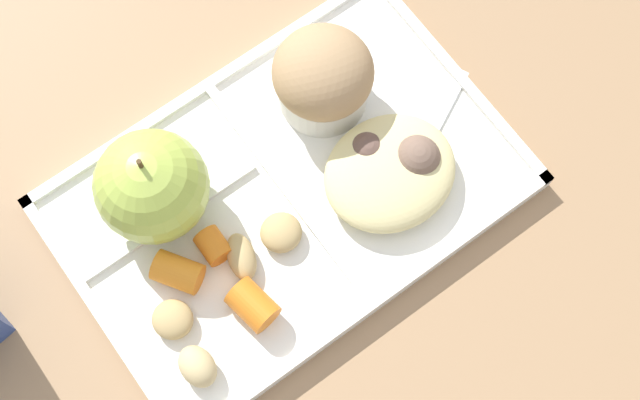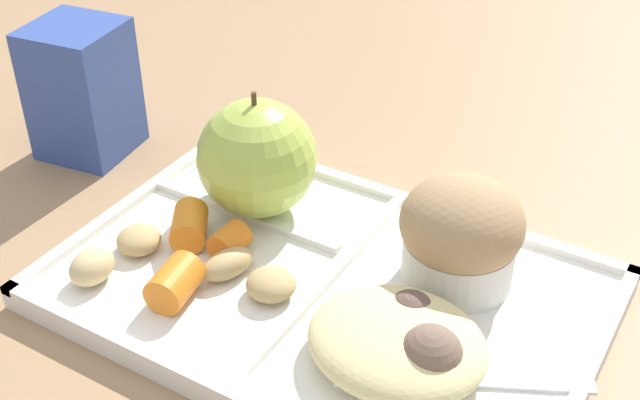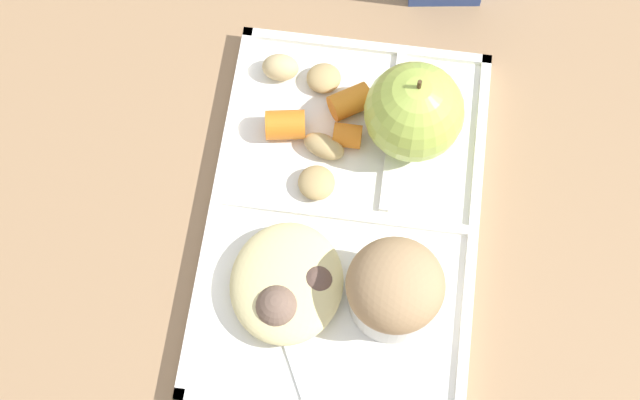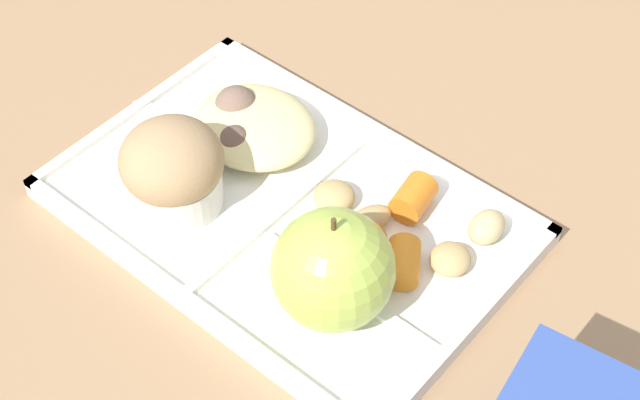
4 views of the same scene
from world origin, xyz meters
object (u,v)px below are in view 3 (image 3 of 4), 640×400
at_px(lunch_tray, 344,218).
at_px(bran_muffin, 395,289).
at_px(plastic_fork, 282,325).
at_px(green_apple, 414,112).

height_order(lunch_tray, bran_muffin, bran_muffin).
xyz_separation_m(lunch_tray, bran_muffin, (0.07, 0.05, 0.04)).
bearing_deg(plastic_fork, lunch_tray, 159.46).
height_order(lunch_tray, green_apple, green_apple).
distance_m(lunch_tray, bran_muffin, 0.09).
relative_size(lunch_tray, green_apple, 3.66).
relative_size(lunch_tray, bran_muffin, 4.40).
height_order(green_apple, bran_muffin, green_apple).
bearing_deg(lunch_tray, bran_muffin, 34.40).
distance_m(lunch_tray, green_apple, 0.11).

